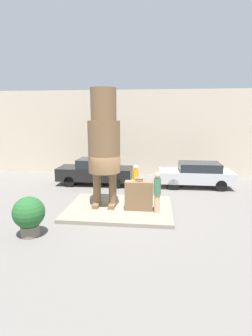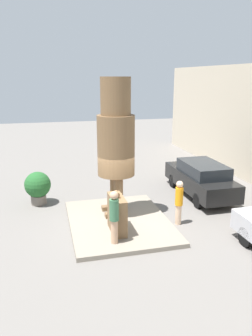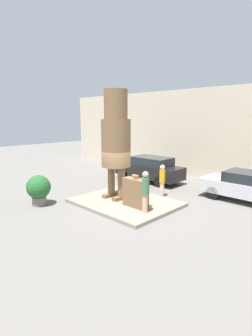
# 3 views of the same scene
# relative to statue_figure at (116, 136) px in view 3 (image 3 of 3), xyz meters

# --- Properties ---
(ground_plane) EXTENTS (60.00, 60.00, 0.00)m
(ground_plane) POSITION_rel_statue_figure_xyz_m (0.68, -0.06, -3.22)
(ground_plane) COLOR slate
(pedestal) EXTENTS (4.72, 3.68, 0.16)m
(pedestal) POSITION_rel_statue_figure_xyz_m (0.68, -0.06, -3.14)
(pedestal) COLOR gray
(pedestal) RESTS_ON ground_plane
(building_backdrop) EXTENTS (28.00, 0.60, 6.04)m
(building_backdrop) POSITION_rel_statue_figure_xyz_m (0.68, 7.97, -0.20)
(building_backdrop) COLOR beige
(building_backdrop) RESTS_ON ground_plane
(statue_figure) EXTENTS (1.42, 1.42, 5.24)m
(statue_figure) POSITION_rel_statue_figure_xyz_m (0.00, 0.00, 0.00)
(statue_figure) COLOR brown
(statue_figure) RESTS_ON pedestal
(giant_suitcase) EXTENTS (1.22, 0.46, 1.47)m
(giant_suitcase) POSITION_rel_statue_figure_xyz_m (1.58, -0.32, -2.42)
(giant_suitcase) COLOR brown
(giant_suitcase) RESTS_ON pedestal
(tourist) EXTENTS (0.30, 0.30, 1.78)m
(tourist) POSITION_rel_statue_figure_xyz_m (2.37, -0.59, -2.09)
(tourist) COLOR tan
(tourist) RESTS_ON pedestal
(parked_car_black) EXTENTS (4.58, 1.73, 1.62)m
(parked_car_black) POSITION_rel_statue_figure_xyz_m (-1.40, 4.32, -2.37)
(parked_car_black) COLOR black
(parked_car_black) RESTS_ON ground_plane
(parked_car_silver) EXTENTS (4.30, 1.80, 1.49)m
(parked_car_silver) POSITION_rel_statue_figure_xyz_m (4.73, 4.42, -2.43)
(parked_car_silver) COLOR #B7B7BC
(parked_car_silver) RESTS_ON ground_plane
(planter_pot) EXTENTS (1.13, 1.13, 1.45)m
(planter_pot) POSITION_rel_statue_figure_xyz_m (-2.14, -3.02, -2.41)
(planter_pot) COLOR #70665B
(planter_pot) RESTS_ON ground_plane
(worker_hivis) EXTENTS (0.29, 0.29, 1.71)m
(worker_hivis) POSITION_rel_statue_figure_xyz_m (1.25, 2.11, -2.28)
(worker_hivis) COLOR beige
(worker_hivis) RESTS_ON ground_plane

